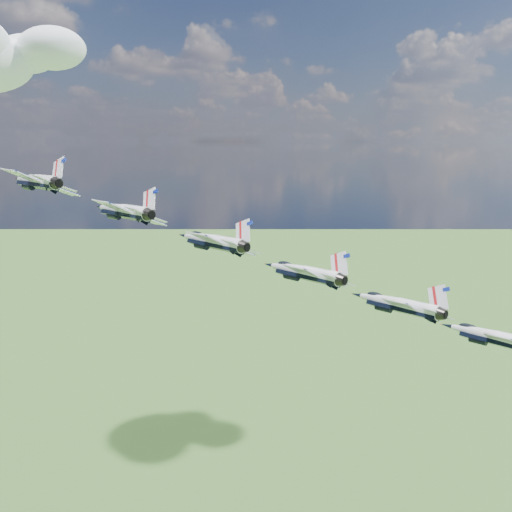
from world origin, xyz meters
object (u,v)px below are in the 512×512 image
jet_1 (122,210)px  jet_3 (302,272)px  jet_0 (35,181)px  jet_5 (491,336)px  jet_4 (395,303)px  jet_2 (211,241)px

jet_1 → jet_3: 24.21m
jet_0 → jet_1: 12.10m
jet_3 → jet_5: size_ratio=1.00×
jet_0 → jet_5: size_ratio=1.00×
jet_0 → jet_3: bearing=-52.8°
jet_1 → jet_3: size_ratio=1.00×
jet_0 → jet_4: jet_0 is taller
jet_1 → jet_2: (9.06, -7.15, -3.64)m
jet_4 → jet_3: bearing=127.2°
jet_3 → jet_5: 24.21m
jet_0 → jet_1: bearing=-52.8°
jet_1 → jet_3: bearing=-52.8°
jet_1 → jet_3: (18.13, -14.30, -7.28)m
jet_1 → jet_4: 36.31m
jet_3 → jet_1: bearing=127.2°
jet_1 → jet_5: jet_1 is taller
jet_0 → jet_1: jet_0 is taller
jet_2 → jet_1: bearing=127.2°
jet_4 → jet_5: bearing=-52.8°
jet_2 → jet_3: (9.06, -7.15, -3.64)m
jet_4 → jet_2: bearing=127.2°
jet_2 → jet_5: size_ratio=1.00×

